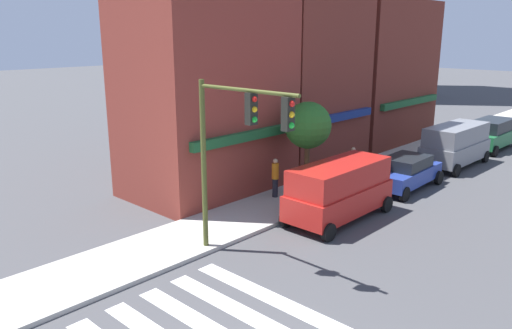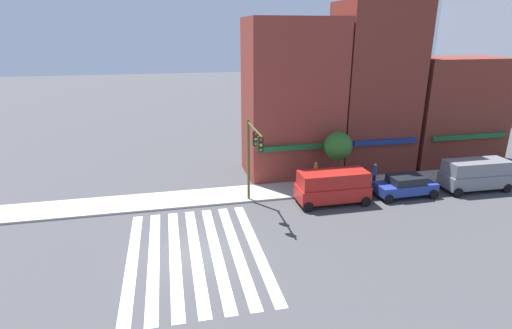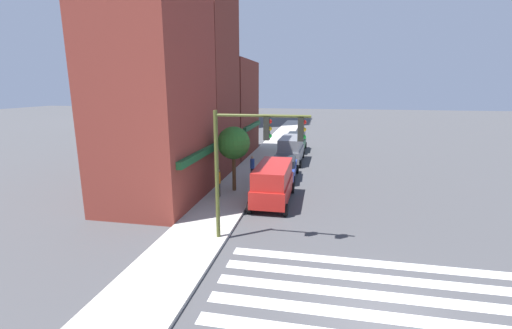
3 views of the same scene
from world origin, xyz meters
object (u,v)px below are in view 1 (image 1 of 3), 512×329
Objects in this scene: sedan_blue at (406,172)px; pedestrian_orange_vest at (275,177)px; pedestrian_blue_shirt at (353,164)px; traffic_signal at (235,136)px; van_red at (339,189)px; street_tree at (308,126)px; suv_green at (492,133)px; van_grey at (456,144)px.

sedan_blue is 2.51× the size of pedestrian_orange_vest.
pedestrian_blue_shirt reaches higher than sedan_blue.
sedan_blue is at bearing -0.99° from traffic_signal.
pedestrian_blue_shirt is (4.31, -1.28, 0.00)m from pedestrian_orange_vest.
traffic_signal is 10.64m from pedestrian_blue_shirt.
street_tree reaches higher than van_red.
sedan_blue is 6.60m from pedestrian_orange_vest.
suv_green is 2.67× the size of pedestrian_blue_shirt.
pedestrian_blue_shirt is at bearing 164.45° from van_grey.
traffic_signal reaches higher than van_grey.
suv_green is at bearing -178.89° from pedestrian_blue_shirt.
traffic_signal is at bearing 178.04° from van_red.
traffic_signal is 6.34m from van_red.
traffic_signal is 17.35m from van_grey.
pedestrian_orange_vest is (5.65, 3.25, -3.17)m from traffic_signal.
van_red is at bearing 39.09° from pedestrian_orange_vest.
traffic_signal reaches higher than pedestrian_orange_vest.
traffic_signal is at bearing 21.82° from pedestrian_blue_shirt.
suv_green is (17.31, 0.00, -0.25)m from van_red.
van_red is 0.99× the size of van_grey.
pedestrian_blue_shirt is at bearing 113.29° from pedestrian_orange_vest.
suv_green is at bearing 118.55° from pedestrian_orange_vest.
sedan_blue is 2.54m from pedestrian_blue_shirt.
pedestrian_blue_shirt is at bearing -12.45° from street_tree.
street_tree is (-2.86, 0.63, 2.22)m from pedestrian_blue_shirt.
street_tree is (-4.17, 2.80, 2.45)m from sedan_blue.
street_tree is (-15.82, 2.80, 2.26)m from suv_green.
traffic_signal reaches higher than street_tree.
sedan_blue is at bearing -33.86° from street_tree.
van_red is at bearing 178.32° from sedan_blue.
pedestrian_orange_vest is 1.00× the size of pedestrian_blue_shirt.
suv_green is (11.65, 0.00, 0.19)m from sedan_blue.
pedestrian_orange_vest is at bearing 164.58° from van_grey.
traffic_signal is at bearing 177.33° from sedan_blue.
pedestrian_orange_vest and pedestrian_blue_shirt have the same top height.
van_grey reaches higher than suv_green.
traffic_signal is 7.25m from pedestrian_orange_vest.
van_red reaches higher than sedan_blue.
traffic_signal is 1.32× the size of sedan_blue.
sedan_blue is 0.88× the size of van_grey.
suv_green is at bearing 0.03° from van_red.
street_tree reaches higher than suv_green.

